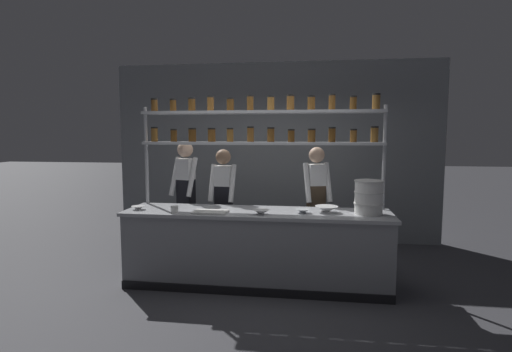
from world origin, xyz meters
name	(u,v)px	position (x,y,z in m)	size (l,w,h in m)	color
ground_plane	(257,284)	(0.00, 0.00, 0.00)	(40.00, 40.00, 0.00)	#3D3D42
back_wall	(275,152)	(0.00, 2.23, 1.53)	(5.62, 0.12, 3.07)	gray
prep_counter	(257,248)	(0.00, 0.00, 0.46)	(3.22, 0.76, 0.92)	gray
spice_shelf_unit	(261,130)	(0.00, 0.33, 1.89)	(3.10, 0.28, 2.34)	#ADAFB5
chef_left	(186,193)	(-1.13, 0.74, 1.01)	(0.41, 0.35, 1.74)	black
chef_center	(224,199)	(-0.56, 0.66, 0.94)	(0.38, 0.30, 1.64)	black
chef_right	(316,199)	(0.72, 0.71, 0.97)	(0.42, 0.35, 1.68)	black
container_stack	(369,197)	(1.31, 0.00, 1.12)	(0.34, 0.34, 0.40)	white
cutting_board	(210,212)	(-0.52, -0.20, 0.93)	(0.40, 0.26, 0.02)	silver
prep_bowl_near_left	(261,212)	(0.08, -0.20, 0.95)	(0.20, 0.20, 0.05)	white
prep_bowl_center_front	(138,208)	(-1.46, -0.12, 0.94)	(0.17, 0.17, 0.05)	white
prep_bowl_center_back	(326,209)	(0.83, 0.03, 0.96)	(0.28, 0.28, 0.08)	white
prep_bowl_near_right	(303,211)	(0.56, -0.05, 0.94)	(0.17, 0.17, 0.05)	silver
serving_cup_front	(174,209)	(-0.95, -0.25, 0.96)	(0.09, 0.09, 0.08)	silver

